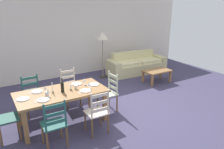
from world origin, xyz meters
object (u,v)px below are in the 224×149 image
Objects in this scene: wine_glass_far_right at (84,80)px; coffee_cup_secondary at (47,94)px; wine_bottle at (62,87)px; wine_glass_near_right at (89,84)px; wine_glass_near_left at (48,92)px; standing_lamp at (102,38)px; dining_chair_far_right at (70,88)px; dining_chair_head_west at (4,117)px; coffee_cup_primary at (76,87)px; dining_chair_far_left at (32,96)px; dining_chair_head_east at (109,92)px; dining_chair_near_right at (97,112)px; dining_table at (62,95)px; dining_chair_near_left at (54,124)px; coffee_table at (157,72)px; wine_glass_far_left at (45,88)px; couch at (136,65)px.

wine_glass_far_right is 0.95m from coffee_cup_secondary.
wine_bottle is 0.58m from wine_glass_near_right.
wine_glass_near_left is at bearing -167.23° from wine_bottle.
coffee_cup_secondary is at bearing -137.75° from standing_lamp.
dining_chair_far_right is 5.96× the size of wine_glass_near_right.
dining_chair_head_west reaches higher than coffee_cup_secondary.
coffee_cup_secondary is 3.60m from standing_lamp.
wine_bottle is 1.96× the size of wine_glass_near_right.
coffee_cup_primary is 0.05× the size of standing_lamp.
wine_glass_near_right is at bearing -40.99° from dining_chair_far_left.
dining_chair_far_right is 3.04× the size of wine_bottle.
wine_glass_near_left is 0.64m from coffee_cup_primary.
wine_bottle reaches higher than wine_glass_near_left.
dining_chair_head_west is at bearing 177.88° from coffee_cup_secondary.
dining_chair_head_east is 1.23m from wine_bottle.
standing_lamp reaches higher than coffee_cup_primary.
dining_chair_head_west is (-1.62, 0.73, 0.00)m from dining_chair_near_right.
dining_chair_head_east is 3.04× the size of wine_bottle.
dining_chair_head_west reaches higher than dining_table.
dining_table is 21.11× the size of coffee_cup_primary.
dining_table is 21.11× the size of coffee_cup_secondary.
dining_chair_near_left is at bearing -118.24° from dining_table.
coffee_table is (3.61, 0.92, -0.31)m from dining_table.
coffee_cup_primary is at bearing 7.70° from wine_glass_near_left.
dining_chair_far_left and dining_chair_head_west have the same top height.
dining_chair_near_right is 0.80m from coffee_cup_primary.
wine_bottle is at bearing -28.40° from wine_glass_far_left.
dining_chair_far_left is at bearing 92.10° from dining_chair_near_left.
dining_chair_near_right is 5.96× the size of wine_glass_near_right.
standing_lamp is at bearing 49.98° from coffee_cup_primary.
wine_glass_far_left reaches higher than coffee_cup_primary.
couch is at bearing 87.72° from coffee_table.
dining_chair_far_right and dining_chair_head_west have the same top height.
dining_chair_far_left is 5.96× the size of wine_glass_near_right.
dining_chair_near_right is (0.47, -0.77, -0.19)m from dining_table.
wine_glass_far_right is (0.02, 0.28, 0.00)m from wine_glass_near_right.
dining_chair_near_right is at bearing 0.20° from dining_chair_near_left.
wine_bottle is at bearing 59.30° from dining_chair_near_left.
wine_glass_near_left is 1.79× the size of coffee_cup_secondary.
dining_chair_far_right reaches higher than wine_glass_far_left.
couch is 1.77m from standing_lamp.
wine_bottle is (1.17, -0.01, 0.39)m from dining_chair_head_west.
coffee_cup_secondary is 0.04× the size of couch.
wine_bottle reaches higher than wine_glass_near_right.
dining_chair_near_left reaches higher than wine_glass_near_right.
dining_chair_far_left reaches higher than wine_glass_near_left.
dining_chair_far_right is at bearing 79.31° from coffee_cup_primary.
dining_chair_near_right is 1.00× the size of dining_chair_far_left.
wine_glass_near_left is 0.07× the size of couch.
dining_chair_head_west is 4.29m from standing_lamp.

